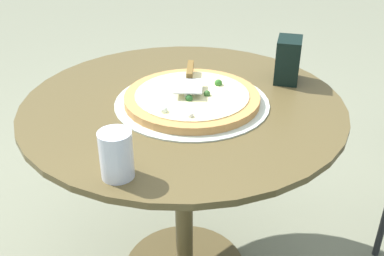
% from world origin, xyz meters
% --- Properties ---
extents(patio_table, '(0.93, 0.93, 0.68)m').
position_xyz_m(patio_table, '(0.00, 0.00, 0.53)').
color(patio_table, brown).
rests_on(patio_table, ground).
extents(pizza_on_tray, '(0.44, 0.44, 0.05)m').
position_xyz_m(pizza_on_tray, '(0.02, 0.02, 0.70)').
color(pizza_on_tray, silver).
rests_on(pizza_on_tray, patio_table).
extents(pizza_server, '(0.19, 0.17, 0.02)m').
position_xyz_m(pizza_server, '(-0.03, 0.05, 0.74)').
color(pizza_server, silver).
rests_on(pizza_server, pizza_on_tray).
extents(drinking_cup, '(0.07, 0.07, 0.11)m').
position_xyz_m(drinking_cup, '(0.21, -0.33, 0.74)').
color(drinking_cup, silver).
rests_on(drinking_cup, patio_table).
extents(napkin_dispenser, '(0.12, 0.13, 0.14)m').
position_xyz_m(napkin_dispenser, '(0.08, 0.35, 0.75)').
color(napkin_dispenser, black).
rests_on(napkin_dispenser, patio_table).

